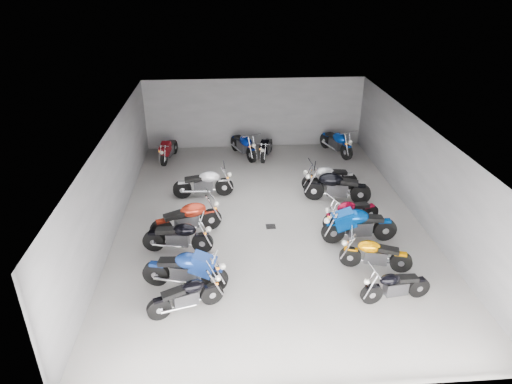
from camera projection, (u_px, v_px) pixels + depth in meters
ground at (269, 219)px, 15.48m from camera, size 14.00×14.00×0.00m
wall_back at (255, 113)px, 21.01m from camera, size 10.00×0.10×3.20m
wall_left at (113, 181)px, 14.44m from camera, size 0.10×14.00×3.20m
wall_right at (420, 172)px, 15.09m from camera, size 0.10×14.00×3.20m
ceiling at (271, 129)px, 14.04m from camera, size 10.00×14.00×0.04m
drain_grate at (271, 226)px, 15.03m from camera, size 0.32×0.32×0.01m
motorcycle_left_a at (187, 295)px, 11.19m from camera, size 1.87×0.79×0.86m
motorcycle_left_b at (186, 270)px, 11.98m from camera, size 2.30×0.67×1.02m
motorcycle_left_c at (179, 237)px, 13.53m from camera, size 2.13×0.50×0.94m
motorcycle_left_d at (187, 219)px, 14.38m from camera, size 2.24×0.95×1.03m
motorcycle_left_f at (204, 183)px, 16.76m from camera, size 2.23×0.48×0.98m
motorcycle_right_a at (395, 286)px, 11.57m from camera, size 1.88×0.44×0.83m
motorcycle_right_b at (375, 254)px, 12.76m from camera, size 1.98×0.66×0.89m
motorcycle_right_c at (359, 225)px, 14.00m from camera, size 2.37×0.47×1.04m
motorcycle_right_d at (351, 213)px, 14.87m from camera, size 2.01×0.77×0.91m
motorcycle_right_e at (337, 187)px, 16.40m from camera, size 2.37×0.75×1.06m
motorcycle_right_f at (329, 178)px, 17.27m from camera, size 2.15×0.45×0.95m
motorcycle_back_a at (169, 149)px, 19.96m from camera, size 0.60×1.99×0.89m
motorcycle_back_c at (244, 145)px, 20.28m from camera, size 1.06×2.14×1.00m
motorcycle_back_d at (266, 148)px, 20.21m from camera, size 0.71×1.89×0.85m
motorcycle_back_f at (337, 142)px, 20.57m from camera, size 1.02×2.21×1.02m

